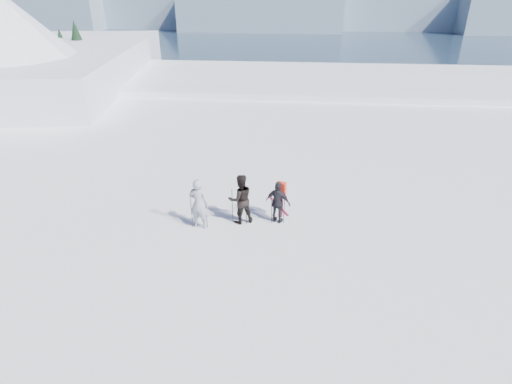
# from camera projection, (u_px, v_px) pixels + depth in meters

# --- Properties ---
(lake_basin) EXTENTS (820.00, 820.00, 71.62)m
(lake_basin) POSITION_uv_depth(u_px,v_px,m) (298.00, 145.00, 41.14)
(lake_basin) COLOR white
(lake_basin) RESTS_ON ground
(far_mountain_range) EXTENTS (770.00, 110.00, 53.00)m
(far_mountain_range) POSITION_uv_depth(u_px,v_px,m) (330.00, 6.00, 415.51)
(far_mountain_range) COLOR slate
(far_mountain_range) RESTS_ON ground
(near_ridge) EXTENTS (31.37, 35.68, 25.62)m
(near_ridge) POSITION_uv_depth(u_px,v_px,m) (44.00, 111.00, 41.59)
(near_ridge) COLOR white
(near_ridge) RESTS_ON ground
(skier_grey) EXTENTS (0.77, 0.57, 1.94)m
(skier_grey) POSITION_uv_depth(u_px,v_px,m) (199.00, 204.00, 14.28)
(skier_grey) COLOR #9A9EA8
(skier_grey) RESTS_ON ground
(skier_dark) EXTENTS (1.15, 1.04, 1.92)m
(skier_dark) POSITION_uv_depth(u_px,v_px,m) (240.00, 199.00, 14.62)
(skier_dark) COLOR black
(skier_dark) RESTS_ON ground
(skier_pack) EXTENTS (1.05, 0.71, 1.65)m
(skier_pack) POSITION_uv_depth(u_px,v_px,m) (278.00, 203.00, 14.67)
(skier_pack) COLOR black
(skier_pack) RESTS_ON ground
(backpack) EXTENTS (0.40, 0.31, 0.53)m
(backpack) POSITION_uv_depth(u_px,v_px,m) (282.00, 173.00, 14.37)
(backpack) COLOR red
(backpack) RESTS_ON skier_pack
(ski_poles) EXTENTS (3.34, 0.64, 1.37)m
(ski_poles) POSITION_uv_depth(u_px,v_px,m) (239.00, 209.00, 14.58)
(ski_poles) COLOR black
(ski_poles) RESTS_ON ground
(skis_loose) EXTENTS (0.89, 1.70, 0.03)m
(skis_loose) POSITION_uv_depth(u_px,v_px,m) (280.00, 206.00, 16.11)
(skis_loose) COLOR black
(skis_loose) RESTS_ON ground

